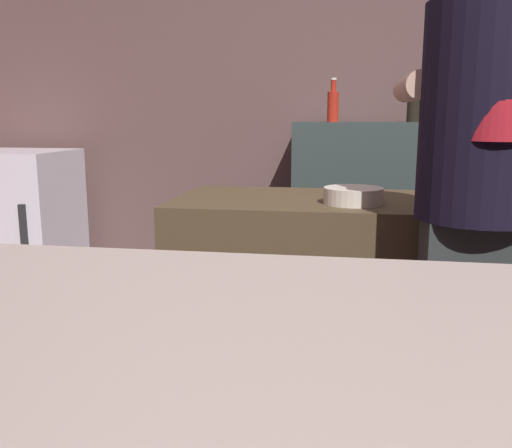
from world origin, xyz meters
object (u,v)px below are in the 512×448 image
Objects in this scene: bottle_soy at (333,105)px; bottle_vinegar at (442,108)px; bartender at (480,194)px; bottle_olive_oil at (414,106)px; mixing_bowl at (353,196)px; mini_fridge at (18,233)px.

bottle_soy reaches higher than bottle_vinegar.
bartender is 7.80× the size of bottle_olive_oil.
bottle_olive_oil is at bearing -177.59° from bottle_vinegar.
bottle_vinegar reaches higher than mixing_bowl.
bartender is 1.61m from bottle_vinegar.
mini_fridge is 4.29× the size of bottle_soy.
mixing_bowl is 0.88× the size of bottle_soy.
bottle_vinegar is (2.44, 0.17, 0.74)m from mini_fridge.
bottle_vinegar is at bearing 2.41° from bottle_olive_oil.
bottle_soy is at bearing 14.70° from bartender.
mixing_bowl is at bearing -84.63° from bottle_soy.
mini_fridge is 0.58× the size of bartender.
mixing_bowl is at bearing 42.13° from bartender.
mini_fridge is 2.56m from bottle_vinegar.
bottle_vinegar is (0.58, 0.08, -0.02)m from bottle_soy.
bottle_olive_oil is at bearing -1.17° from bartender.
bottle_soy is 1.23× the size of bottle_vinegar.
mixing_bowl is 0.94× the size of bottle_olive_oil.
mixing_bowl is 1.36m from bottle_vinegar.
bottle_soy is 1.06× the size of bottle_olive_oil.
mini_fridge is 2.29m from mixing_bowl.
bartender reaches higher than bottle_olive_oil.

